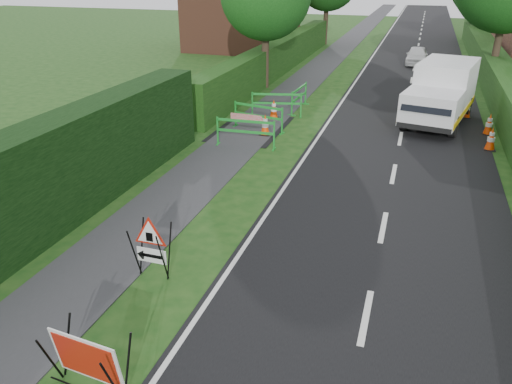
# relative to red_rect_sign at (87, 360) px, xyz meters

# --- Properties ---
(ground) EXTENTS (120.00, 120.00, 0.00)m
(ground) POSITION_rel_red_rect_sign_xyz_m (1.15, 1.92, -0.56)
(ground) COLOR #163F12
(ground) RESTS_ON ground
(road_surface) EXTENTS (6.00, 90.00, 0.02)m
(road_surface) POSITION_rel_red_rect_sign_xyz_m (3.65, 36.92, -0.56)
(road_surface) COLOR black
(road_surface) RESTS_ON ground
(footpath) EXTENTS (2.00, 90.00, 0.02)m
(footpath) POSITION_rel_red_rect_sign_xyz_m (-1.85, 36.92, -0.56)
(footpath) COLOR #2D2D30
(footpath) RESTS_ON ground
(hedge_west_far) EXTENTS (1.00, 24.00, 1.80)m
(hedge_west_far) POSITION_rel_red_rect_sign_xyz_m (-3.85, 23.92, -0.56)
(hedge_west_far) COLOR #14380F
(hedge_west_far) RESTS_ON ground
(hedge_east) EXTENTS (1.20, 50.00, 1.50)m
(hedge_east) POSITION_rel_red_rect_sign_xyz_m (7.65, 17.92, -0.56)
(hedge_east) COLOR #14380F
(hedge_east) RESTS_ON ground
(house_west) EXTENTS (7.50, 7.40, 7.88)m
(house_west) POSITION_rel_red_rect_sign_xyz_m (-8.85, 31.92, 2.33)
(house_west) COLOR brown
(house_west) RESTS_ON ground
(red_rect_sign) EXTENTS (1.20, 0.79, 0.98)m
(red_rect_sign) POSITION_rel_red_rect_sign_xyz_m (0.00, 0.00, 0.00)
(red_rect_sign) COLOR black
(red_rect_sign) RESTS_ON ground
(triangle_sign) EXTENTS (0.78, 0.78, 1.14)m
(triangle_sign) POSITION_rel_red_rect_sign_xyz_m (-0.58, 2.88, 0.23)
(triangle_sign) COLOR black
(triangle_sign) RESTS_ON ground
(works_van) EXTENTS (2.91, 5.30, 2.29)m
(works_van) POSITION_rel_red_rect_sign_xyz_m (4.92, 16.10, 0.65)
(works_van) COLOR silver
(works_van) RESTS_ON ground
(traffic_cone_0) EXTENTS (0.38, 0.38, 0.79)m
(traffic_cone_0) POSITION_rel_red_rect_sign_xyz_m (6.58, 13.16, -0.17)
(traffic_cone_0) COLOR black
(traffic_cone_0) RESTS_ON ground
(traffic_cone_1) EXTENTS (0.38, 0.38, 0.79)m
(traffic_cone_1) POSITION_rel_red_rect_sign_xyz_m (6.68, 14.97, -0.17)
(traffic_cone_1) COLOR black
(traffic_cone_1) RESTS_ON ground
(traffic_cone_2) EXTENTS (0.38, 0.38, 0.79)m
(traffic_cone_2) POSITION_rel_red_rect_sign_xyz_m (6.04, 17.10, -0.17)
(traffic_cone_2) COLOR black
(traffic_cone_2) RESTS_ON ground
(traffic_cone_3) EXTENTS (0.38, 0.38, 0.79)m
(traffic_cone_3) POSITION_rel_red_rect_sign_xyz_m (-1.12, 12.37, -0.17)
(traffic_cone_3) COLOR black
(traffic_cone_3) RESTS_ON ground
(traffic_cone_4) EXTENTS (0.38, 0.38, 0.79)m
(traffic_cone_4) POSITION_rel_red_rect_sign_xyz_m (-1.43, 14.56, -0.17)
(traffic_cone_4) COLOR black
(traffic_cone_4) RESTS_ON ground
(ped_barrier_0) EXTENTS (2.07, 0.45, 1.00)m
(ped_barrier_0) POSITION_rel_red_rect_sign_xyz_m (-1.37, 10.88, 0.07)
(ped_barrier_0) COLOR #198D29
(ped_barrier_0) RESTS_ON ground
(ped_barrier_1) EXTENTS (2.09, 0.75, 1.00)m
(ped_barrier_1) POSITION_rel_red_rect_sign_xyz_m (-1.55, 12.86, 0.07)
(ped_barrier_1) COLOR #198D29
(ped_barrier_1) RESTS_ON ground
(ped_barrier_2) EXTENTS (2.09, 0.81, 1.00)m
(ped_barrier_2) POSITION_rel_red_rect_sign_xyz_m (-1.41, 14.89, 0.07)
(ped_barrier_2) COLOR #198D29
(ped_barrier_2) RESTS_ON ground
(ped_barrier_3) EXTENTS (0.48, 2.08, 1.00)m
(ped_barrier_3) POSITION_rel_red_rect_sign_xyz_m (-0.77, 16.20, 0.07)
(ped_barrier_3) COLOR #198D29
(ped_barrier_3) RESTS_ON ground
(redwhite_plank) EXTENTS (1.50, 0.12, 0.25)m
(redwhite_plank) POSITION_rel_red_rect_sign_xyz_m (-1.91, 12.85, -0.56)
(redwhite_plank) COLOR red
(redwhite_plank) RESTS_ON ground
(hatchback_car) EXTENTS (1.32, 3.18, 1.08)m
(hatchback_car) POSITION_rel_red_rect_sign_xyz_m (3.71, 29.05, -0.02)
(hatchback_car) COLOR silver
(hatchback_car) RESTS_ON ground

